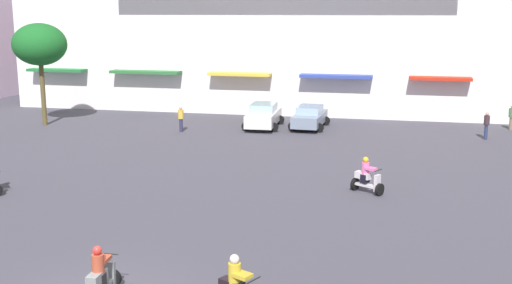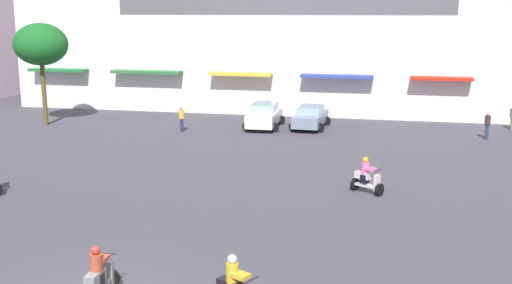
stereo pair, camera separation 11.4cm
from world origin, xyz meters
name	(u,v)px [view 1 (the left image)]	position (x,y,z in m)	size (l,w,h in m)	color
ground_plane	(226,176)	(0.00, 13.00, 0.00)	(128.00, 128.00, 0.00)	#44424B
plaza_tree_0	(40,45)	(-15.20, 23.11, 5.30)	(3.52, 3.38, 6.71)	brown
parked_car_0	(264,116)	(-0.76, 25.32, 0.80)	(2.44, 4.48, 1.59)	white
parked_car_1	(310,117)	(2.20, 25.76, 0.74)	(2.42, 4.23, 1.46)	gray
scooter_rider_2	(367,178)	(6.47, 11.67, 0.64)	(1.42, 1.14, 1.53)	black
scooter_rider_9	(100,276)	(0.01, 0.24, 0.62)	(0.54, 1.45, 1.51)	black
pedestrian_0	(512,116)	(14.90, 27.95, 0.91)	(0.47, 0.47, 1.62)	#796A50
pedestrian_1	(487,124)	(12.89, 24.39, 0.94)	(0.46, 0.46, 1.64)	navy
pedestrian_2	(181,118)	(-5.53, 22.78, 0.92)	(0.40, 0.40, 1.62)	#2B2B47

